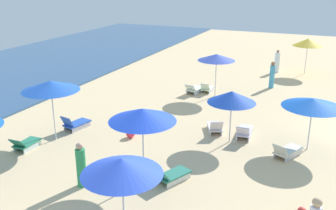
{
  "coord_description": "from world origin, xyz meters",
  "views": [
    {
      "loc": [
        -18.34,
        1.69,
        6.97
      ],
      "look_at": [
        -2.94,
        8.32,
        1.17
      ],
      "focal_mm": 41.01,
      "sensor_mm": 36.0,
      "label": 1
    }
  ],
  "objects": [
    {
      "name": "umbrella_3",
      "position": [
        -2.69,
        2.1,
        2.04
      ],
      "size": [
        2.47,
        2.47,
        2.21
      ],
      "color": "silver",
      "rests_on": "ground_plane"
    },
    {
      "name": "lounge_chair_4_1",
      "position": [
        -4.73,
        12.29,
        0.27
      ],
      "size": [
        1.45,
        0.88,
        0.77
      ],
      "rotation": [
        0.0,
        0.0,
        1.37
      ],
      "color": "silver",
      "rests_on": "ground_plane"
    },
    {
      "name": "lounge_chair_0_0",
      "position": [
        -7.35,
        6.28,
        0.24
      ],
      "size": [
        1.48,
        1.09,
        0.62
      ],
      "rotation": [
        0.0,
        0.0,
        1.15
      ],
      "color": "silver",
      "rests_on": "ground_plane"
    },
    {
      "name": "umbrella_5",
      "position": [
        -10.54,
        6.38,
        2.14
      ],
      "size": [
        2.22,
        2.22,
        2.36
      ],
      "color": "silver",
      "rests_on": "ground_plane"
    },
    {
      "name": "lounge_chair_1_0",
      "position": [
        2.88,
        9.08,
        0.25
      ],
      "size": [
        1.51,
        0.87,
        0.64
      ],
      "rotation": [
        0.0,
        0.0,
        1.39
      ],
      "color": "silver",
      "rests_on": "ground_plane"
    },
    {
      "name": "umbrella_0",
      "position": [
        -7.72,
        7.19,
        2.5
      ],
      "size": [
        2.3,
        2.3,
        2.72
      ],
      "color": "silver",
      "rests_on": "ground_plane"
    },
    {
      "name": "lounge_chair_1_1",
      "position": [
        3.41,
        8.43,
        0.23
      ],
      "size": [
        1.34,
        0.59,
        0.65
      ],
      "rotation": [
        0.0,
        0.0,
        1.58
      ],
      "color": "silver",
      "rests_on": "ground_plane"
    },
    {
      "name": "umbrella_1",
      "position": [
        2.78,
        7.74,
        2.35
      ],
      "size": [
        2.18,
        2.18,
        2.54
      ],
      "color": "silver",
      "rests_on": "ground_plane"
    },
    {
      "name": "umbrella_4",
      "position": [
        -6.07,
        12.35,
        2.48
      ],
      "size": [
        2.44,
        2.44,
        2.69
      ],
      "color": "silver",
      "rests_on": "ground_plane"
    },
    {
      "name": "lounge_chair_2_0",
      "position": [
        -2.56,
        4.78,
        0.28
      ],
      "size": [
        1.55,
        0.68,
        0.74
      ],
      "rotation": [
        0.0,
        0.0,
        1.64
      ],
      "color": "silver",
      "rests_on": "ground_plane"
    },
    {
      "name": "umbrella_7",
      "position": [
        10.46,
        3.29,
        2.31
      ],
      "size": [
        2.12,
        2.12,
        2.58
      ],
      "color": "silver",
      "rests_on": "ground_plane"
    },
    {
      "name": "lounge_chair_4_0",
      "position": [
        -7.36,
        12.88,
        0.25
      ],
      "size": [
        1.31,
        0.63,
        0.66
      ],
      "rotation": [
        0.0,
        0.0,
        1.59
      ],
      "color": "silver",
      "rests_on": "ground_plane"
    },
    {
      "name": "lounge_chair_3_0",
      "position": [
        -3.76,
        2.81,
        0.24
      ],
      "size": [
        1.56,
        1.14,
        0.67
      ],
      "rotation": [
        0.0,
        0.0,
        1.14
      ],
      "color": "silver",
      "rests_on": "ground_plane"
    },
    {
      "name": "beachgoer_2",
      "position": [
        5.9,
        4.94,
        0.82
      ],
      "size": [
        0.39,
        0.39,
        1.7
      ],
      "rotation": [
        0.0,
        0.0,
        4.99
      ],
      "color": "#469FC8",
      "rests_on": "ground_plane"
    },
    {
      "name": "umbrella_2",
      "position": [
        -3.3,
        5.27,
        2.06
      ],
      "size": [
        2.05,
        2.05,
        2.31
      ],
      "color": "silver",
      "rests_on": "ground_plane"
    },
    {
      "name": "beachgoer_1",
      "position": [
        -8.83,
        9.0,
        0.76
      ],
      "size": [
        0.33,
        0.33,
        1.62
      ],
      "rotation": [
        0.0,
        0.0,
        4.71
      ],
      "color": "#2E9557",
      "rests_on": "ground_plane"
    },
    {
      "name": "lounge_chair_2_1",
      "position": [
        -2.48,
        6.17,
        0.25
      ],
      "size": [
        1.47,
        1.09,
        0.73
      ],
      "rotation": [
        0.0,
        0.0,
        2.0
      ],
      "color": "silver",
      "rests_on": "ground_plane"
    },
    {
      "name": "beach_ball_0",
      "position": [
        -4.58,
        9.44,
        0.2
      ],
      "size": [
        0.4,
        0.4,
        0.4
      ],
      "primitive_type": "sphere",
      "color": "#DF2F47",
      "rests_on": "ground_plane"
    },
    {
      "name": "beachgoer_0",
      "position": [
        10.19,
        5.25,
        0.76
      ],
      "size": [
        0.52,
        0.52,
        1.65
      ],
      "rotation": [
        0.0,
        0.0,
        1.03
      ],
      "color": "white",
      "rests_on": "ground_plane"
    }
  ]
}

